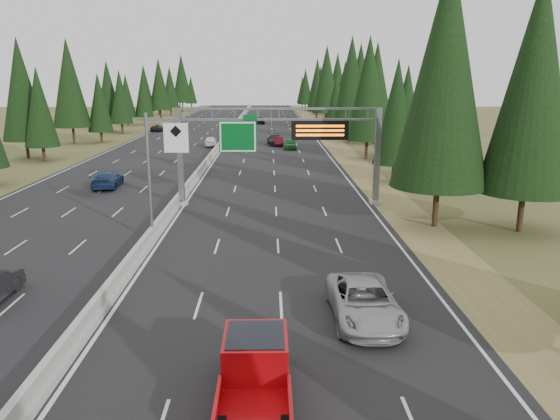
{
  "coord_description": "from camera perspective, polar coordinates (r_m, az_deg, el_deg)",
  "views": [
    {
      "loc": [
        7.51,
        -8.61,
        10.06
      ],
      "look_at": [
        8.06,
        20.0,
        3.19
      ],
      "focal_mm": 35.0,
      "sensor_mm": 36.0,
      "label": 1
    }
  ],
  "objects": [
    {
      "name": "car_ahead_dkred",
      "position": [
        84.79,
        -0.2,
        7.19
      ],
      "size": [
        1.53,
        4.05,
        1.32
      ],
      "primitive_type": "imported",
      "rotation": [
        0.0,
        0.0,
        0.03
      ],
      "color": "#580C19",
      "rests_on": "road"
    },
    {
      "name": "hov_sign_pole",
      "position": [
        34.7,
        -12.64,
        4.33
      ],
      "size": [
        2.8,
        0.5,
        8.0
      ],
      "color": "slate",
      "rests_on": "road"
    },
    {
      "name": "sign_gantry",
      "position": [
        43.78,
        0.75,
        7.22
      ],
      "size": [
        16.75,
        0.98,
        7.8
      ],
      "color": "slate",
      "rests_on": "road"
    },
    {
      "name": "car_onc_white",
      "position": [
        84.5,
        -7.27,
        7.14
      ],
      "size": [
        2.24,
        4.7,
        1.55
      ],
      "primitive_type": "imported",
      "rotation": [
        0.0,
        0.0,
        3.23
      ],
      "color": "white",
      "rests_on": "road"
    },
    {
      "name": "car_ahead_white",
      "position": [
        131.79,
        -2.68,
        9.48
      ],
      "size": [
        2.98,
        5.68,
        1.53
      ],
      "primitive_type": "imported",
      "rotation": [
        0.0,
        0.0,
        0.08
      ],
      "color": "silver",
      "rests_on": "road"
    },
    {
      "name": "red_pickup",
      "position": [
        18.01,
        -2.6,
        -16.05
      ],
      "size": [
        2.18,
        6.1,
        1.99
      ],
      "color": "black",
      "rests_on": "road"
    },
    {
      "name": "shoulder_left",
      "position": [
        92.7,
        -17.06,
        6.7
      ],
      "size": [
        3.6,
        260.0,
        0.06
      ],
      "primitive_type": "cube",
      "color": "#4A4C23",
      "rests_on": "ground"
    },
    {
      "name": "tree_row_right",
      "position": [
        78.16,
        9.97,
        12.58
      ],
      "size": [
        12.1,
        239.04,
        18.96
      ],
      "color": "black",
      "rests_on": "ground"
    },
    {
      "name": "car_ahead_dkgrey",
      "position": [
        85.94,
        -0.52,
        7.37
      ],
      "size": [
        2.59,
        5.62,
        1.59
      ],
      "primitive_type": "imported",
      "rotation": [
        0.0,
        0.0,
        0.07
      ],
      "color": "black",
      "rests_on": "road"
    },
    {
      "name": "car_onc_blue",
      "position": [
        54.05,
        -17.61,
        3.07
      ],
      "size": [
        2.5,
        5.51,
        1.56
      ],
      "primitive_type": "imported",
      "rotation": [
        0.0,
        0.0,
        3.2
      ],
      "color": "navy",
      "rests_on": "road"
    },
    {
      "name": "silver_minivan",
      "position": [
        23.67,
        8.79,
        -9.43
      ],
      "size": [
        2.85,
        5.96,
        1.64
      ],
      "primitive_type": "imported",
      "rotation": [
        0.0,
        0.0,
        0.02
      ],
      "color": "#9D9DA1",
      "rests_on": "road"
    },
    {
      "name": "tree_row_left",
      "position": [
        74.43,
        -25.17,
        11.38
      ],
      "size": [
        10.92,
        238.24,
        18.69
      ],
      "color": "black",
      "rests_on": "ground"
    },
    {
      "name": "car_ahead_green",
      "position": [
        80.61,
        1.06,
        6.93
      ],
      "size": [
        1.97,
        4.47,
        1.5
      ],
      "primitive_type": "imported",
      "rotation": [
        0.0,
        0.0,
        -0.05
      ],
      "color": "#166024",
      "rests_on": "road"
    },
    {
      "name": "median_barrier",
      "position": [
        89.45,
        -5.96,
        7.24
      ],
      "size": [
        0.7,
        260.0,
        0.85
      ],
      "color": "#9B9B96",
      "rests_on": "road"
    },
    {
      "name": "road",
      "position": [
        89.49,
        -5.95,
        7.0
      ],
      "size": [
        32.0,
        260.0,
        0.08
      ],
      "primitive_type": "cube",
      "color": "black",
      "rests_on": "ground"
    },
    {
      "name": "car_ahead_far",
      "position": [
        127.45,
        -2.07,
        9.37
      ],
      "size": [
        2.16,
        4.8,
        1.6
      ],
      "primitive_type": "imported",
      "rotation": [
        0.0,
        0.0,
        0.06
      ],
      "color": "black",
      "rests_on": "road"
    },
    {
      "name": "car_onc_far",
      "position": [
        111.48,
        -12.62,
        8.39
      ],
      "size": [
        2.44,
        4.88,
        1.33
      ],
      "primitive_type": "imported",
      "rotation": [
        0.0,
        0.0,
        3.09
      ],
      "color": "black",
      "rests_on": "road"
    },
    {
      "name": "shoulder_right",
      "position": [
        89.77,
        5.53,
        7.03
      ],
      "size": [
        3.6,
        260.0,
        0.06
      ],
      "primitive_type": "cube",
      "color": "olive",
      "rests_on": "ground"
    }
  ]
}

